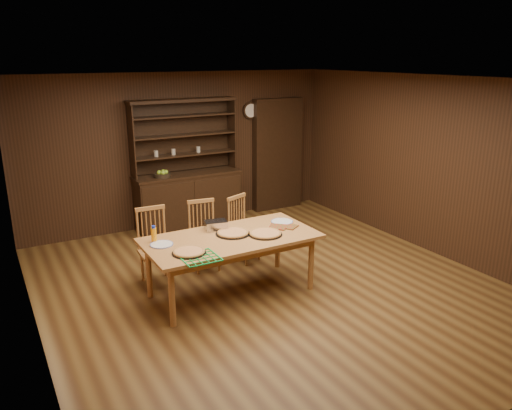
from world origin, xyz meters
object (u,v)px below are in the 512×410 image
chair_center (203,233)px  juice_bottle (154,234)px  china_hutch (188,193)px  dining_table (231,242)px  chair_left (154,243)px  chair_right (241,227)px

chair_center → juice_bottle: (-0.89, -0.61, 0.33)m
china_hutch → chair_center: size_ratio=2.25×
dining_table → juice_bottle: (-0.87, 0.29, 0.16)m
china_hutch → chair_center: china_hutch is taller
chair_left → china_hutch: bearing=59.4°
china_hutch → dining_table: (-0.51, -2.67, 0.08)m
chair_right → chair_left: bearing=161.0°
dining_table → juice_bottle: 0.93m
dining_table → chair_center: size_ratio=2.17×
dining_table → chair_left: chair_left is taller
chair_left → chair_center: chair_left is taller
dining_table → juice_bottle: bearing=161.4°
dining_table → chair_right: 1.09m
dining_table → chair_center: (0.03, 0.90, -0.17)m
china_hutch → chair_left: 2.21m
chair_right → juice_bottle: bearing=-179.9°
chair_left → juice_bottle: chair_left is taller
chair_center → chair_left: bearing=-165.6°
chair_right → chair_center: bearing=156.4°
china_hutch → chair_center: (-0.49, -1.76, -0.09)m
china_hutch → chair_right: china_hutch is taller
china_hutch → juice_bottle: size_ratio=10.77×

